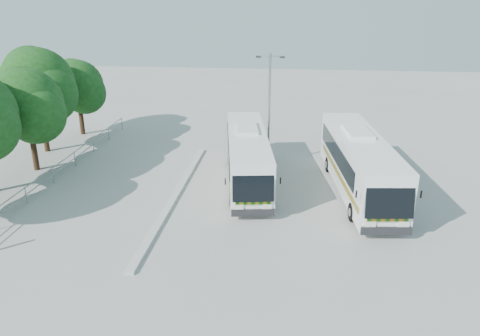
# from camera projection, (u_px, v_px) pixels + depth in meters

# --- Properties ---
(ground) EXTENTS (100.00, 100.00, 0.00)m
(ground) POSITION_uv_depth(u_px,v_px,m) (210.00, 213.00, 24.20)
(ground) COLOR #A3A39D
(ground) RESTS_ON ground
(kerb_divider) EXTENTS (0.40, 16.00, 0.15)m
(kerb_divider) POSITION_uv_depth(u_px,v_px,m) (176.00, 194.00, 26.27)
(kerb_divider) COLOR #B2B2AD
(kerb_divider) RESTS_ON ground
(railing) EXTENTS (0.06, 22.00, 1.00)m
(railing) POSITION_uv_depth(u_px,v_px,m) (60.00, 166.00, 28.68)
(railing) COLOR gray
(railing) RESTS_ON ground
(tree_far_c) EXTENTS (4.97, 4.69, 6.49)m
(tree_far_c) POSITION_uv_depth(u_px,v_px,m) (28.00, 105.00, 28.69)
(tree_far_c) COLOR #382314
(tree_far_c) RESTS_ON ground
(tree_far_d) EXTENTS (5.62, 5.30, 7.33)m
(tree_far_d) POSITION_uv_depth(u_px,v_px,m) (39.00, 84.00, 32.06)
(tree_far_d) COLOR #382314
(tree_far_d) RESTS_ON ground
(tree_far_e) EXTENTS (4.54, 4.28, 5.92)m
(tree_far_e) POSITION_uv_depth(u_px,v_px,m) (78.00, 86.00, 36.51)
(tree_far_e) COLOR #382314
(tree_far_e) RESTS_ON ground
(coach_main) EXTENTS (3.72, 11.01, 3.00)m
(coach_main) POSITION_uv_depth(u_px,v_px,m) (247.00, 156.00, 27.70)
(coach_main) COLOR silver
(coach_main) RESTS_ON ground
(coach_adjacent) EXTENTS (3.54, 11.79, 3.22)m
(coach_adjacent) POSITION_uv_depth(u_px,v_px,m) (359.00, 163.00, 26.19)
(coach_adjacent) COLOR white
(coach_adjacent) RESTS_ON ground
(lamppost) EXTENTS (1.78, 0.24, 7.27)m
(lamppost) POSITION_uv_depth(u_px,v_px,m) (269.00, 106.00, 29.52)
(lamppost) COLOR #95989D
(lamppost) RESTS_ON ground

